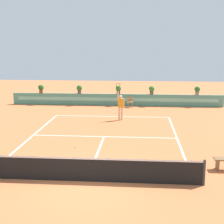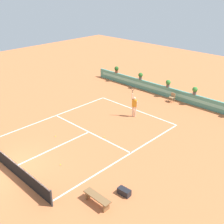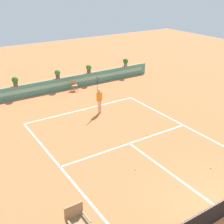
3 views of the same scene
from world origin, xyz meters
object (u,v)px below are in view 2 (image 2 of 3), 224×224
at_px(bench_courtside, 97,198).
at_px(gear_bag, 124,192).
at_px(tennis_ball_near_baseline, 55,136).
at_px(tennis_ball_by_sideline, 104,137).
at_px(tennis_player, 134,105).
at_px(tennis_ball_mid_court, 60,165).
at_px(potted_plant_left, 141,76).
at_px(potted_plant_centre, 168,83).
at_px(ball_kid_chair, 172,97).
at_px(potted_plant_far_left, 117,69).
at_px(potted_plant_right, 195,90).

xyz_separation_m(bench_courtside, gear_bag, (0.51, 1.46, -0.20)).
relative_size(tennis_ball_near_baseline, tennis_ball_by_sideline, 1.00).
distance_m(tennis_player, tennis_ball_mid_court, 8.53).
distance_m(tennis_ball_near_baseline, potted_plant_left, 12.38).
bearing_deg(gear_bag, potted_plant_centre, 115.20).
height_order(ball_kid_chair, potted_plant_centre, potted_plant_centre).
bearing_deg(potted_plant_left, tennis_ball_mid_court, -70.18).
relative_size(tennis_player, tennis_ball_near_baseline, 38.01).
bearing_deg(tennis_player, bench_courtside, -60.18).
distance_m(tennis_player, potted_plant_centre, 5.65).
xyz_separation_m(ball_kid_chair, tennis_ball_by_sideline, (0.19, -9.03, -0.44)).
bearing_deg(potted_plant_far_left, potted_plant_left, 0.00).
xyz_separation_m(tennis_player, potted_plant_far_left, (-7.23, 5.62, 0.36)).
xyz_separation_m(ball_kid_chair, potted_plant_far_left, (-7.75, 0.73, 0.93)).
xyz_separation_m(tennis_player, tennis_ball_by_sideline, (0.71, -4.15, -1.02)).
height_order(bench_courtside, gear_bag, bench_courtside).
bearing_deg(potted_plant_centre, ball_kid_chair, -35.54).
xyz_separation_m(tennis_ball_near_baseline, tennis_ball_mid_court, (3.09, -1.86, 0.00)).
height_order(tennis_player, tennis_ball_by_sideline, tennis_player).
relative_size(gear_bag, potted_plant_centre, 0.97).
relative_size(potted_plant_far_left, potted_plant_centre, 1.00).
distance_m(gear_bag, tennis_ball_by_sideline, 6.12).
xyz_separation_m(potted_plant_far_left, potted_plant_right, (9.54, 0.00, 0.00)).
xyz_separation_m(bench_courtside, tennis_ball_mid_court, (-4.04, 0.72, -0.34)).
height_order(tennis_ball_mid_court, potted_plant_far_left, potted_plant_far_left).
bearing_deg(ball_kid_chair, potted_plant_far_left, 174.60).
xyz_separation_m(ball_kid_chair, bench_courtside, (4.71, -13.99, -0.10)).
distance_m(ball_kid_chair, potted_plant_centre, 1.57).
height_order(potted_plant_far_left, potted_plant_right, same).
height_order(tennis_ball_mid_court, potted_plant_centre, potted_plant_centre).
distance_m(gear_bag, tennis_player, 9.60).
bearing_deg(ball_kid_chair, tennis_player, -96.02).
relative_size(bench_courtside, tennis_ball_by_sideline, 23.53).
height_order(bench_courtside, tennis_ball_by_sideline, bench_courtside).
distance_m(tennis_ball_mid_court, potted_plant_centre, 14.17).
bearing_deg(tennis_ball_by_sideline, gear_bag, -34.88).
bearing_deg(potted_plant_left, potted_plant_centre, 0.00).
bearing_deg(potted_plant_right, potted_plant_far_left, 180.00).
xyz_separation_m(tennis_ball_near_baseline, tennis_ball_by_sideline, (2.62, 2.39, 0.00)).
bearing_deg(tennis_player, tennis_ball_mid_court, -81.98).
height_order(ball_kid_chair, tennis_ball_mid_court, ball_kid_chair).
bearing_deg(tennis_player, potted_plant_centre, 95.18).
relative_size(potted_plant_far_left, potted_plant_left, 1.00).
bearing_deg(ball_kid_chair, bench_courtside, -71.41).
distance_m(tennis_player, tennis_ball_by_sideline, 4.33).
xyz_separation_m(tennis_player, potted_plant_left, (-3.86, 5.62, 0.36)).
bearing_deg(tennis_ball_near_baseline, tennis_ball_mid_court, -30.99).
bearing_deg(tennis_player, gear_bag, -53.14).
xyz_separation_m(tennis_ball_by_sideline, potted_plant_centre, (-1.22, 9.76, 1.38)).
height_order(potted_plant_far_left, potted_plant_left, same).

